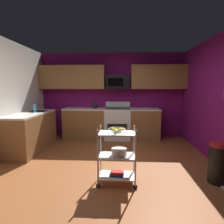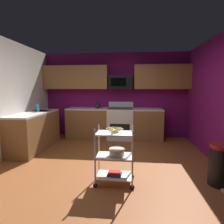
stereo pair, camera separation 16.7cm
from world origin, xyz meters
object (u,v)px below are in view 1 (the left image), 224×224
at_px(fruit_bowl, 117,130).
at_px(dish_soap_bottle, 35,108).
at_px(mixing_bowl_large, 119,152).
at_px(kettle, 95,106).
at_px(rolling_cart, 117,156).
at_px(oven_range, 118,123).
at_px(microwave, 118,82).
at_px(trash_can, 220,163).
at_px(book_stack, 117,174).

distance_m(fruit_bowl, dish_soap_bottle, 2.69).
xyz_separation_m(mixing_bowl_large, kettle, (-0.78, 2.70, 0.48)).
height_order(rolling_cart, kettle, kettle).
height_order(oven_range, fruit_bowl, oven_range).
distance_m(microwave, trash_can, 3.48).
distance_m(mixing_bowl_large, book_stack, 0.36).
relative_size(kettle, trash_can, 0.40).
xyz_separation_m(rolling_cart, mixing_bowl_large, (0.03, 0.00, 0.07)).
bearing_deg(trash_can, rolling_cart, -176.33).
height_order(microwave, fruit_bowl, microwave).
xyz_separation_m(oven_range, microwave, (-0.00, 0.10, 1.22)).
bearing_deg(microwave, mixing_bowl_large, -88.11).
relative_size(fruit_bowl, book_stack, 1.16).
distance_m(oven_range, fruit_bowl, 2.73).
relative_size(oven_range, fruit_bowl, 4.04).
xyz_separation_m(rolling_cart, fruit_bowl, (-0.00, 0.00, 0.42)).
xyz_separation_m(oven_range, fruit_bowl, (0.06, -2.70, 0.40)).
distance_m(rolling_cart, trash_can, 1.66).
relative_size(microwave, dish_soap_bottle, 3.50).
bearing_deg(dish_soap_bottle, kettle, 37.11).
bearing_deg(kettle, mixing_bowl_large, -73.88).
relative_size(book_stack, dish_soap_bottle, 1.17).
relative_size(oven_range, book_stack, 4.69).
distance_m(rolling_cart, fruit_bowl, 0.42).
bearing_deg(fruit_bowl, book_stack, -63.43).
distance_m(book_stack, trash_can, 1.66).
bearing_deg(book_stack, kettle, 105.47).
height_order(microwave, trash_can, microwave).
bearing_deg(rolling_cart, trash_can, 3.67).
bearing_deg(microwave, kettle, -171.03).
height_order(microwave, dish_soap_bottle, microwave).
xyz_separation_m(oven_range, kettle, (-0.69, -0.00, 0.52)).
bearing_deg(dish_soap_bottle, rolling_cart, -38.47).
distance_m(oven_range, mixing_bowl_large, 2.70).
bearing_deg(dish_soap_bottle, microwave, 29.04).
relative_size(mixing_bowl_large, dish_soap_bottle, 1.26).
bearing_deg(oven_range, book_stack, -88.75).
bearing_deg(book_stack, dish_soap_bottle, 141.53).
xyz_separation_m(rolling_cart, trash_can, (1.65, 0.11, -0.12)).
bearing_deg(oven_range, kettle, -179.68).
bearing_deg(kettle, oven_range, 0.32).
relative_size(microwave, fruit_bowl, 2.57).
xyz_separation_m(rolling_cart, book_stack, (0.00, 0.00, -0.30)).
bearing_deg(rolling_cart, book_stack, 90.00).
distance_m(kettle, dish_soap_bottle, 1.70).
relative_size(fruit_bowl, kettle, 1.03).
height_order(fruit_bowl, dish_soap_bottle, dish_soap_bottle).
relative_size(oven_range, kettle, 4.17).
bearing_deg(book_stack, microwave, 91.21).
xyz_separation_m(microwave, rolling_cart, (0.06, -2.81, -1.25)).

